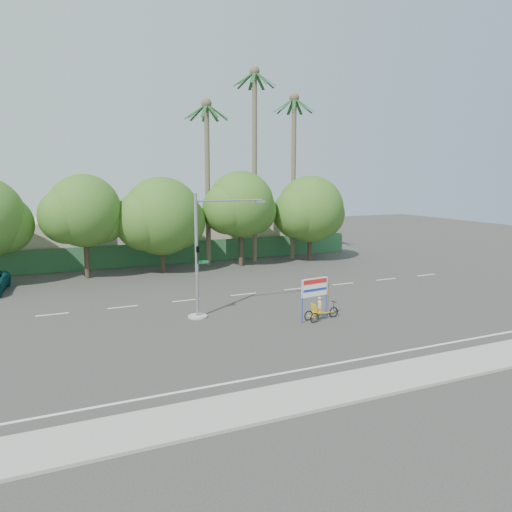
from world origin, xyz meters
name	(u,v)px	position (x,y,z in m)	size (l,w,h in m)	color
ground	(268,331)	(0.00, 0.00, 0.00)	(120.00, 120.00, 0.00)	#33302D
sidewalk_near	(354,386)	(0.00, -7.50, 0.06)	(50.00, 2.40, 0.12)	gray
fence	(165,253)	(0.00, 21.50, 1.00)	(38.00, 0.08, 2.00)	#336B3D
building_left	(42,243)	(-10.00, 26.00, 2.00)	(12.00, 8.00, 4.00)	beige
building_right	(229,235)	(8.00, 26.00, 1.80)	(14.00, 8.00, 3.60)	beige
tree_left	(84,214)	(-7.05, 18.00, 5.06)	(6.66, 5.60, 8.07)	#473828
tree_center	(161,218)	(-1.05, 18.00, 4.47)	(7.62, 6.40, 7.85)	#473828
tree_right	(240,207)	(5.95, 18.00, 5.24)	(6.90, 5.80, 8.36)	#473828
tree_far_right	(310,211)	(12.95, 18.00, 4.64)	(7.38, 6.20, 7.94)	#473828
palm_tall	(255,147)	(8.00, 19.50, 10.46)	(3.73, 3.79, 17.45)	#70604C
palm_mid	(294,160)	(12.00, 19.50, 9.40)	(3.73, 3.79, 15.45)	#70604C
palm_short	(207,165)	(3.50, 19.50, 8.86)	(3.73, 3.79, 14.45)	#70604C
traffic_signal	(202,266)	(-2.20, 3.98, 2.92)	(4.72, 1.10, 7.00)	gray
trike_billboard	(318,302)	(3.39, 0.69, 1.03)	(2.58, 0.75, 2.55)	black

